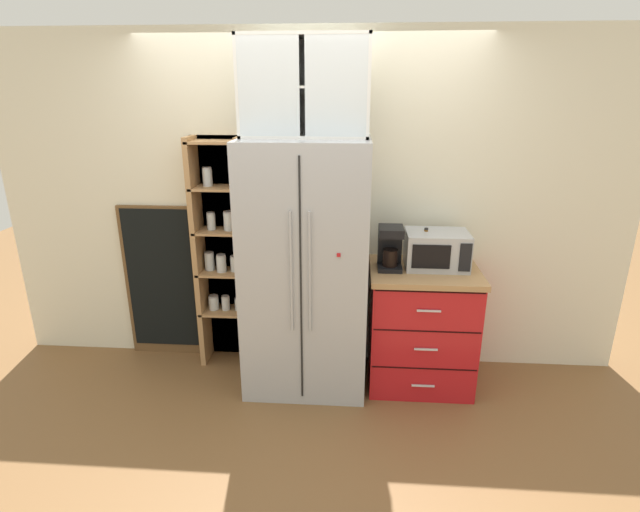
{
  "coord_description": "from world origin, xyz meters",
  "views": [
    {
      "loc": [
        0.34,
        -3.27,
        2.12
      ],
      "look_at": [
        0.1,
        0.01,
        1.0
      ],
      "focal_mm": 27.42,
      "sensor_mm": 36.0,
      "label": 1
    }
  ],
  "objects_px": {
    "bottle_clear": "(424,250)",
    "chalkboard_menu": "(162,282)",
    "coffee_maker": "(390,247)",
    "mug_cream": "(425,261)",
    "refrigerator": "(306,268)",
    "microwave": "(436,250)",
    "bottle_amber": "(425,249)"
  },
  "relations": [
    {
      "from": "bottle_clear",
      "to": "chalkboard_menu",
      "type": "distance_m",
      "value": 2.11
    },
    {
      "from": "coffee_maker",
      "to": "mug_cream",
      "type": "height_order",
      "value": "coffee_maker"
    },
    {
      "from": "coffee_maker",
      "to": "mug_cream",
      "type": "relative_size",
      "value": 2.6
    },
    {
      "from": "bottle_amber",
      "to": "chalkboard_menu",
      "type": "relative_size",
      "value": 0.22
    },
    {
      "from": "refrigerator",
      "to": "bottle_clear",
      "type": "distance_m",
      "value": 0.87
    },
    {
      "from": "microwave",
      "to": "mug_cream",
      "type": "relative_size",
      "value": 3.69
    },
    {
      "from": "refrigerator",
      "to": "coffee_maker",
      "type": "xyz_separation_m",
      "value": [
        0.6,
        0.05,
        0.15
      ]
    },
    {
      "from": "mug_cream",
      "to": "refrigerator",
      "type": "bearing_deg",
      "value": -174.32
    },
    {
      "from": "refrigerator",
      "to": "mug_cream",
      "type": "bearing_deg",
      "value": 5.68
    },
    {
      "from": "microwave",
      "to": "coffee_maker",
      "type": "height_order",
      "value": "coffee_maker"
    },
    {
      "from": "refrigerator",
      "to": "coffee_maker",
      "type": "bearing_deg",
      "value": 4.78
    },
    {
      "from": "chalkboard_menu",
      "to": "coffee_maker",
      "type": "bearing_deg",
      "value": -8.44
    },
    {
      "from": "coffee_maker",
      "to": "bottle_clear",
      "type": "xyz_separation_m",
      "value": [
        0.25,
        0.08,
        -0.04
      ]
    },
    {
      "from": "mug_cream",
      "to": "chalkboard_menu",
      "type": "bearing_deg",
      "value": 173.53
    },
    {
      "from": "chalkboard_menu",
      "to": "refrigerator",
      "type": "bearing_deg",
      "value": -14.68
    },
    {
      "from": "bottle_amber",
      "to": "chalkboard_menu",
      "type": "bearing_deg",
      "value": 174.15
    },
    {
      "from": "refrigerator",
      "to": "microwave",
      "type": "distance_m",
      "value": 0.94
    },
    {
      "from": "bottle_clear",
      "to": "mug_cream",
      "type": "bearing_deg",
      "value": -87.6
    },
    {
      "from": "bottle_amber",
      "to": "mug_cream",
      "type": "bearing_deg",
      "value": -85.6
    },
    {
      "from": "bottle_amber",
      "to": "chalkboard_menu",
      "type": "xyz_separation_m",
      "value": [
        -2.07,
        0.21,
        -0.4
      ]
    },
    {
      "from": "coffee_maker",
      "to": "chalkboard_menu",
      "type": "height_order",
      "value": "chalkboard_menu"
    },
    {
      "from": "microwave",
      "to": "refrigerator",
      "type": "bearing_deg",
      "value": -174.35
    },
    {
      "from": "refrigerator",
      "to": "chalkboard_menu",
      "type": "distance_m",
      "value": 1.29
    },
    {
      "from": "microwave",
      "to": "coffee_maker",
      "type": "distance_m",
      "value": 0.34
    },
    {
      "from": "microwave",
      "to": "mug_cream",
      "type": "distance_m",
      "value": 0.12
    },
    {
      "from": "refrigerator",
      "to": "microwave",
      "type": "xyz_separation_m",
      "value": [
        0.93,
        0.09,
        0.13
      ]
    },
    {
      "from": "coffee_maker",
      "to": "chalkboard_menu",
      "type": "bearing_deg",
      "value": 171.56
    },
    {
      "from": "coffee_maker",
      "to": "chalkboard_menu",
      "type": "distance_m",
      "value": 1.88
    },
    {
      "from": "microwave",
      "to": "chalkboard_menu",
      "type": "height_order",
      "value": "chalkboard_menu"
    },
    {
      "from": "microwave",
      "to": "chalkboard_menu",
      "type": "distance_m",
      "value": 2.2
    },
    {
      "from": "mug_cream",
      "to": "microwave",
      "type": "bearing_deg",
      "value": 5.33
    },
    {
      "from": "microwave",
      "to": "mug_cream",
      "type": "bearing_deg",
      "value": -174.67
    }
  ]
}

